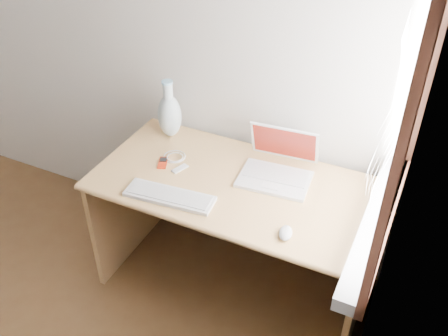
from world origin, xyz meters
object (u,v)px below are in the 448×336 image
at_px(external_keyboard, 170,196).
at_px(vase, 170,114).
at_px(desk, 241,206).
at_px(laptop, 278,167).

xyz_separation_m(external_keyboard, vase, (-0.26, 0.46, 0.12)).
height_order(desk, external_keyboard, external_keyboard).
distance_m(desk, laptop, 0.31).
bearing_deg(desk, external_keyboard, -125.72).
bearing_deg(external_keyboard, vase, 114.07).
relative_size(desk, laptop, 3.84).
height_order(laptop, vase, vase).
distance_m(laptop, external_keyboard, 0.53).
bearing_deg(vase, laptop, -8.08).
bearing_deg(desk, vase, 162.79).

